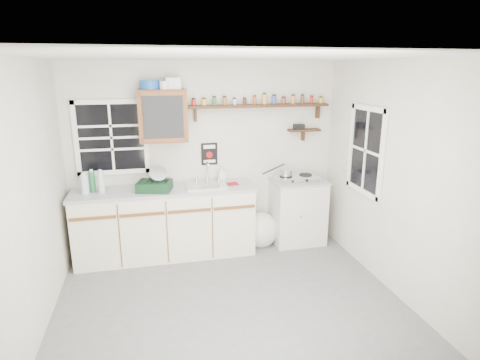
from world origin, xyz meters
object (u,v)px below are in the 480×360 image
main_cabinet (166,222)px  spice_shelf (260,105)px  right_cabinet (297,211)px  hotplate (296,178)px  upper_cabinet (163,116)px  dish_rack (156,183)px

main_cabinet → spice_shelf: bearing=9.2°
right_cabinet → spice_shelf: size_ratio=0.48×
right_cabinet → hotplate: hotplate is taller
upper_cabinet → spice_shelf: 1.28m
dish_rack → hotplate: 1.89m
right_cabinet → spice_shelf: bearing=160.2°
main_cabinet → right_cabinet: 1.84m
spice_shelf → right_cabinet: bearing=-19.8°
hotplate → dish_rack: bearing=-179.4°
spice_shelf → dish_rack: 1.71m
dish_rack → hotplate: dish_rack is taller
hotplate → main_cabinet: bearing=178.3°
upper_cabinet → spice_shelf: upper_cabinet is taller
main_cabinet → spice_shelf: 1.98m
upper_cabinet → spice_shelf: size_ratio=0.34×
right_cabinet → upper_cabinet: (-1.80, 0.12, 1.37)m
upper_cabinet → dish_rack: size_ratio=1.37×
main_cabinet → dish_rack: size_ratio=4.88×
dish_rack → hotplate: (1.89, 0.08, -0.07)m
upper_cabinet → dish_rack: upper_cabinet is taller
spice_shelf → upper_cabinet: bearing=-176.9°
spice_shelf → main_cabinet: bearing=-170.8°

